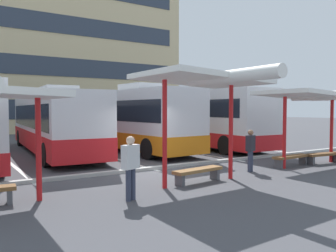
% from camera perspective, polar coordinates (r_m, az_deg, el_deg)
% --- Properties ---
extents(ground_plane, '(160.00, 160.00, 0.00)m').
position_cam_1_polar(ground_plane, '(12.98, -1.06, -7.55)').
color(ground_plane, '#47474C').
extents(terminal_building, '(34.45, 12.54, 19.60)m').
position_cam_1_polar(terminal_building, '(42.01, -23.60, 10.91)').
color(terminal_building, '#D1BC8C').
rests_on(terminal_building, ground).
extents(coach_bus_1, '(3.27, 12.64, 3.45)m').
position_cam_1_polar(coach_bus_1, '(19.41, -18.37, 0.38)').
color(coach_bus_1, silver).
rests_on(coach_bus_1, ground).
extents(coach_bus_2, '(3.16, 11.28, 3.68)m').
position_cam_1_polar(coach_bus_2, '(19.90, -6.76, 0.94)').
color(coach_bus_2, silver).
rests_on(coach_bus_2, ground).
extents(coach_bus_3, '(2.96, 12.22, 3.75)m').
position_cam_1_polar(coach_bus_3, '(22.05, 4.31, 1.24)').
color(coach_bus_3, silver).
rests_on(coach_bus_3, ground).
extents(lane_stripe_1, '(0.16, 14.00, 0.01)m').
position_cam_1_polar(lane_stripe_1, '(18.26, -25.27, -4.80)').
color(lane_stripe_1, white).
rests_on(lane_stripe_1, ground).
extents(lane_stripe_2, '(0.16, 14.00, 0.01)m').
position_cam_1_polar(lane_stripe_2, '(19.32, -12.21, -4.20)').
color(lane_stripe_2, white).
rests_on(lane_stripe_2, ground).
extents(lane_stripe_3, '(0.16, 14.00, 0.01)m').
position_cam_1_polar(lane_stripe_3, '(21.24, -1.03, -3.51)').
color(lane_stripe_3, white).
rests_on(lane_stripe_3, ground).
extents(lane_stripe_4, '(0.16, 14.00, 0.01)m').
position_cam_1_polar(lane_stripe_4, '(23.83, 8.00, -2.85)').
color(lane_stripe_4, white).
rests_on(lane_stripe_4, ground).
extents(waiting_shelter_1, '(3.61, 4.61, 3.44)m').
position_cam_1_polar(waiting_shelter_1, '(10.69, 6.20, 7.27)').
color(waiting_shelter_1, red).
rests_on(waiting_shelter_1, ground).
extents(bench_1, '(1.90, 0.66, 0.45)m').
position_cam_1_polar(bench_1, '(11.11, 4.96, -7.53)').
color(bench_1, brown).
rests_on(bench_1, ground).
extents(waiting_shelter_2, '(4.14, 4.65, 3.08)m').
position_cam_1_polar(waiting_shelter_2, '(15.38, 23.10, 4.41)').
color(waiting_shelter_2, red).
rests_on(waiting_shelter_2, ground).
extents(bench_2, '(1.92, 0.49, 0.45)m').
position_cam_1_polar(bench_2, '(15.03, 19.57, -4.97)').
color(bench_2, brown).
rests_on(bench_2, ground).
extents(bench_3, '(1.91, 0.62, 0.45)m').
position_cam_1_polar(bench_3, '(16.34, 24.21, -4.45)').
color(bench_3, brown).
rests_on(bench_3, ground).
extents(platform_kerb, '(44.00, 0.24, 0.12)m').
position_cam_1_polar(platform_kerb, '(13.46, -2.37, -6.92)').
color(platform_kerb, '#ADADA8').
rests_on(platform_kerb, ground).
extents(waiting_passenger_0, '(0.52, 0.37, 1.64)m').
position_cam_1_polar(waiting_passenger_0, '(8.91, -6.17, -6.14)').
color(waiting_passenger_0, '#33384C').
rests_on(waiting_passenger_0, ground).
extents(waiting_passenger_1, '(0.50, 0.38, 1.57)m').
position_cam_1_polar(waiting_passenger_1, '(13.26, 13.38, -3.50)').
color(waiting_passenger_1, '#33384C').
rests_on(waiting_passenger_1, ground).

